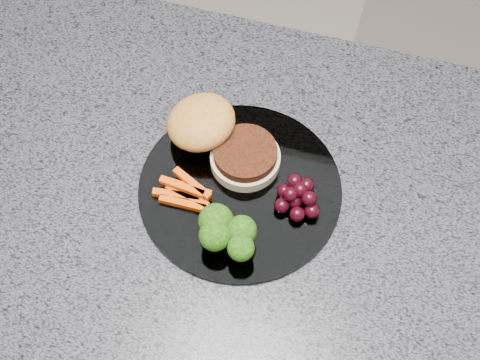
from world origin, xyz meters
name	(u,v)px	position (x,y,z in m)	size (l,w,h in m)	color
island_cabinet	(271,326)	(0.00, 0.00, 0.43)	(1.20, 0.60, 0.86)	brown
countertop	(285,219)	(0.00, 0.00, 0.88)	(1.20, 0.60, 0.04)	#4C4D56
plate	(240,189)	(-0.06, 0.01, 0.90)	(0.26, 0.26, 0.01)	white
burger	(217,136)	(-0.11, 0.07, 0.93)	(0.16, 0.12, 0.05)	#C8BD8D
carrot_sticks	(185,192)	(-0.13, -0.01, 0.91)	(0.08, 0.05, 0.02)	#E24803
broccoli	(226,231)	(-0.06, -0.06, 0.93)	(0.08, 0.06, 0.05)	#57812F
grape_bunch	(298,196)	(0.01, 0.01, 0.92)	(0.06, 0.06, 0.03)	black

